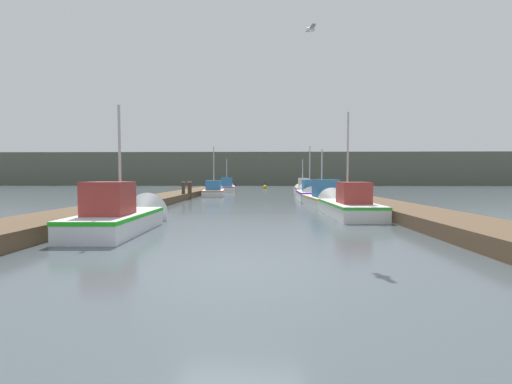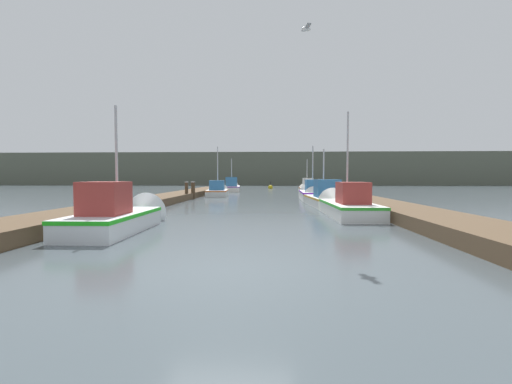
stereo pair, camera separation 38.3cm
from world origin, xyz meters
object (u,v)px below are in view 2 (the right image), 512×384
object	(u,v)px
fishing_boat_1	(345,205)
fishing_boat_0	(121,215)
channel_buoy	(270,187)
fishing_boat_4	(218,191)
fishing_boat_6	(232,187)
fishing_boat_3	(312,193)
mooring_piling_1	(193,190)
seagull_lead	(306,29)
mooring_piling_2	(312,187)
fishing_boat_5	(307,189)
fishing_boat_2	(323,198)
mooring_piling_0	(187,191)

from	to	relation	value
fishing_boat_1	fishing_boat_0	bearing A→B (deg)	-150.79
fishing_boat_1	channel_buoy	xyz separation A→B (m)	(-3.39, 32.36, -0.24)
fishing_boat_4	fishing_boat_6	world-z (taller)	fishing_boat_4
fishing_boat_3	fishing_boat_0	bearing A→B (deg)	-116.52
fishing_boat_0	mooring_piling_1	xyz separation A→B (m)	(-1.19, 14.89, 0.20)
channel_buoy	fishing_boat_3	bearing A→B (deg)	-82.16
channel_buoy	seagull_lead	world-z (taller)	seagull_lead
fishing_boat_0	mooring_piling_2	bearing A→B (deg)	70.57
mooring_piling_2	fishing_boat_1	bearing A→B (deg)	-92.85
fishing_boat_0	fishing_boat_5	xyz separation A→B (m)	(8.09, 23.17, 0.02)
fishing_boat_0	fishing_boat_2	xyz separation A→B (m)	(7.64, 9.56, -0.01)
fishing_boat_6	mooring_piling_1	world-z (taller)	fishing_boat_6
fishing_boat_0	fishing_boat_3	distance (m)	16.25
fishing_boat_1	fishing_boat_2	bearing A→B (deg)	91.62
mooring_piling_0	fishing_boat_5	bearing A→B (deg)	44.95
fishing_boat_1	fishing_boat_6	bearing A→B (deg)	107.03
fishing_boat_0	fishing_boat_2	distance (m)	12.24
fishing_boat_6	channel_buoy	size ratio (longest dim) A/B	4.92
fishing_boat_3	fishing_boat_6	xyz separation A→B (m)	(-7.48, 13.92, 0.01)
fishing_boat_1	fishing_boat_4	distance (m)	16.30
fishing_boat_1	mooring_piling_2	distance (m)	22.03
mooring_piling_1	channel_buoy	distance (m)	22.79
fishing_boat_5	mooring_piling_1	bearing A→B (deg)	-138.44
fishing_boat_3	fishing_boat_5	distance (m)	8.82
fishing_boat_2	fishing_boat_0	bearing A→B (deg)	-132.19
fishing_boat_2	fishing_boat_6	bearing A→B (deg)	108.32
fishing_boat_4	seagull_lead	distance (m)	20.62
fishing_boat_1	mooring_piling_0	xyz separation A→B (m)	(-9.26, 9.10, 0.24)
fishing_boat_2	fishing_boat_3	size ratio (longest dim) A/B	0.93
fishing_boat_1	fishing_boat_6	size ratio (longest dim) A/B	1.03
fishing_boat_3	channel_buoy	size ratio (longest dim) A/B	5.20
fishing_boat_6	fishing_boat_5	bearing A→B (deg)	-38.18
fishing_boat_4	fishing_boat_3	bearing A→B (deg)	-35.73
fishing_boat_0	seagull_lead	bearing A→B (deg)	-2.16
mooring_piling_2	seagull_lead	distance (m)	27.49
fishing_boat_0	fishing_boat_6	bearing A→B (deg)	88.95
fishing_boat_1	mooring_piling_0	bearing A→B (deg)	134.39
fishing_boat_3	fishing_boat_4	size ratio (longest dim) A/B	1.16
fishing_boat_3	mooring_piling_1	size ratio (longest dim) A/B	4.63
fishing_boat_1	channel_buoy	bearing A→B (deg)	94.87
fishing_boat_0	mooring_piling_2	distance (m)	28.09
fishing_boat_3	fishing_boat_5	xyz separation A→B (m)	(0.49, 8.80, 0.01)
fishing_boat_1	fishing_boat_3	distance (m)	9.76
mooring_piling_2	fishing_boat_6	bearing A→B (deg)	169.29
mooring_piling_0	seagull_lead	xyz separation A→B (m)	(7.07, -13.84, 5.31)
fishing_boat_0	mooring_piling_1	bearing A→B (deg)	93.77
fishing_boat_2	fishing_boat_6	distance (m)	20.18
fishing_boat_4	mooring_piling_0	xyz separation A→B (m)	(-1.43, -5.19, 0.25)
fishing_boat_3	seagull_lead	xyz separation A→B (m)	(-1.91, -14.50, 5.50)
mooring_piling_2	fishing_boat_2	bearing A→B (deg)	-94.47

